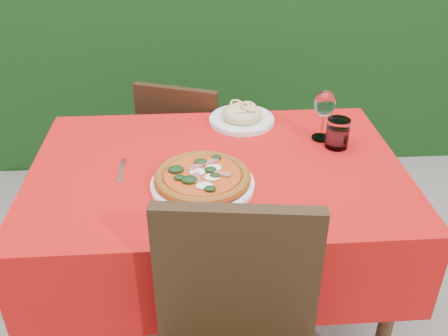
{
  "coord_description": "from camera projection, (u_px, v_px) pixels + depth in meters",
  "views": [
    {
      "loc": [
        -0.08,
        -1.45,
        1.62
      ],
      "look_at": [
        0.02,
        -0.05,
        0.77
      ],
      "focal_mm": 40.0,
      "sensor_mm": 36.0,
      "label": 1
    }
  ],
  "objects": [
    {
      "name": "fork",
      "position": [
        121.0,
        172.0,
        1.65
      ],
      "size": [
        0.02,
        0.17,
        0.0
      ],
      "primitive_type": "cube",
      "rotation": [
        0.0,
        0.0,
        -0.0
      ],
      "color": "silver",
      "rests_on": "dining_table"
    },
    {
      "name": "pizza_plate",
      "position": [
        203.0,
        179.0,
        1.56
      ],
      "size": [
        0.39,
        0.39,
        0.06
      ],
      "rotation": [
        0.0,
        0.0,
        0.39
      ],
      "color": "white",
      "rests_on": "dining_table"
    },
    {
      "name": "chair_far",
      "position": [
        186.0,
        151.0,
        2.35
      ],
      "size": [
        0.48,
        0.48,
        0.83
      ],
      "rotation": [
        0.0,
        0.0,
        2.78
      ],
      "color": "black",
      "rests_on": "ground"
    },
    {
      "name": "dining_table",
      "position": [
        217.0,
        202.0,
        1.77
      ],
      "size": [
        1.26,
        0.86,
        0.75
      ],
      "color": "#402814",
      "rests_on": "ground"
    },
    {
      "name": "water_glass",
      "position": [
        337.0,
        135.0,
        1.78
      ],
      "size": [
        0.08,
        0.08,
        0.11
      ],
      "color": "white",
      "rests_on": "dining_table"
    },
    {
      "name": "ground",
      "position": [
        218.0,
        319.0,
        2.08
      ],
      "size": [
        60.0,
        60.0,
        0.0
      ],
      "primitive_type": "plane",
      "color": "slate",
      "rests_on": "ground"
    },
    {
      "name": "hedge",
      "position": [
        202.0,
        6.0,
        2.93
      ],
      "size": [
        3.2,
        0.55,
        1.78
      ],
      "color": "black",
      "rests_on": "ground"
    },
    {
      "name": "pasta_plate",
      "position": [
        242.0,
        116.0,
        1.97
      ],
      "size": [
        0.26,
        0.26,
        0.07
      ],
      "rotation": [
        0.0,
        0.0,
        -0.41
      ],
      "color": "white",
      "rests_on": "dining_table"
    },
    {
      "name": "wine_glass",
      "position": [
        325.0,
        106.0,
        1.79
      ],
      "size": [
        0.08,
        0.08,
        0.19
      ],
      "color": "silver",
      "rests_on": "dining_table"
    }
  ]
}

